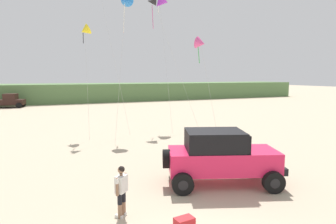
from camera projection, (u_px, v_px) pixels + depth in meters
dune_ridge at (74, 93)px, 51.12m from camera, size 90.00×9.32×3.12m
jeep at (221, 156)px, 11.95m from camera, size 5.00×3.70×2.26m
person_watching at (121, 189)px, 9.17m from camera, size 0.47×0.48×1.67m
cooler_box at (184, 224)px, 8.44m from camera, size 0.60×0.43×0.38m
distant_pickup at (8, 101)px, 41.22m from camera, size 4.89×3.20×1.98m
kite_white_parafoil at (201, 43)px, 21.99m from camera, size 1.16×4.15×7.46m
kite_orange_streamer at (154, 3)px, 25.00m from camera, size 3.54×3.57×11.31m
kite_purple_stunt at (126, 1)px, 21.91m from camera, size 2.49×4.19×10.81m
kite_pink_ribbon at (160, 3)px, 26.57m from camera, size 2.06×6.58×11.93m
kite_yellow_diamond at (85, 31)px, 22.45m from camera, size 0.98×3.84×8.45m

